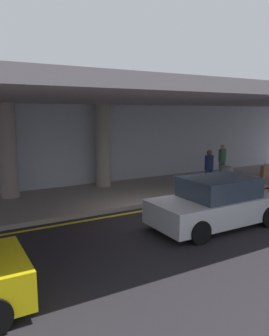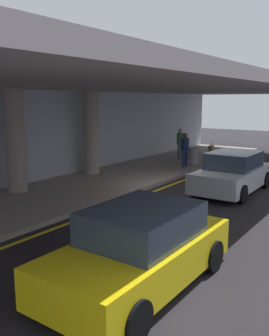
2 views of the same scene
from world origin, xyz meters
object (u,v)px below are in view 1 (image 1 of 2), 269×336
Objects in this scene: support_column_left_mid at (8,151)px; support_column_center at (103,146)px; trash_bin_steel at (226,176)px; car_silver at (216,203)px; person_waiting_for_ride at (222,159)px; traveler_with_luggage at (209,166)px; suitcase_upright_primary at (264,171)px.

support_column_left_mid and support_column_center have the same top height.
support_column_center reaches higher than trash_bin_steel.
support_column_left_mid is at bearing 132.12° from car_silver.
person_waiting_for_ride is (5.11, 4.97, 0.40)m from car_silver.
support_column_center is 4.75m from traveler_with_luggage.
traveler_with_luggage is at bearing -35.15° from support_column_center.
traveler_with_luggage is (7.82, -2.69, -0.86)m from support_column_left_mid.
support_column_center is 4.29× the size of trash_bin_steel.
support_column_left_mid is 9.44m from trash_bin_steel.
car_silver is 5.44m from trash_bin_steel.
suitcase_upright_primary reaches higher than trash_bin_steel.
support_column_left_mid is 8.02m from car_silver.
support_column_center reaches higher than person_waiting_for_ride.
support_column_center is 6.39m from car_silver.
person_waiting_for_ride is (6.04, -1.22, -0.86)m from support_column_center.
car_silver is 2.44× the size of traveler_with_luggage.
person_waiting_for_ride is at bearing 143.77° from suitcase_upright_primary.
traveler_with_luggage is at bearing -173.91° from trash_bin_steel.
car_silver is at bearing 101.32° from traveler_with_luggage.
person_waiting_for_ride reaches higher than car_silver.
person_waiting_for_ride is 1.80m from trash_bin_steel.
traveler_with_luggage is at bearing -44.47° from person_waiting_for_ride.
support_column_left_mid is 10.15m from person_waiting_for_ride.
traveler_with_luggage is (2.88, 3.50, 0.40)m from car_silver.
trash_bin_steel is (1.17, 0.12, -0.54)m from traveler_with_luggage.
support_column_center is at bearing 102.16° from car_silver.
car_silver is 7.14m from person_waiting_for_ride.
support_column_center is 2.17× the size of traveler_with_luggage.
person_waiting_for_ride is at bearing -95.86° from traveler_with_luggage.
traveler_with_luggage is 4.24m from suitcase_upright_primary.
traveler_with_luggage is at bearing 177.90° from suitcase_upright_primary.
car_silver is at bearing -51.43° from support_column_left_mid.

